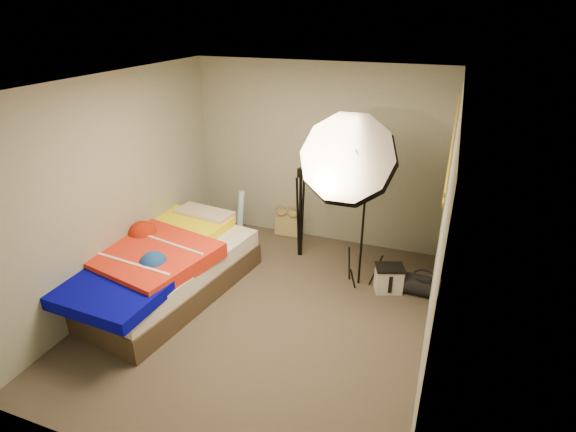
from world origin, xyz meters
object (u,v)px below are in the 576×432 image
at_px(photo_umbrella, 349,161).
at_px(tote_bag, 288,223).
at_px(duffel_bag, 422,286).
at_px(bed, 156,265).
at_px(camera_tripod, 300,207).
at_px(wrapping_roll, 240,217).
at_px(camera_case, 389,280).

bearing_deg(photo_umbrella, tote_bag, 135.76).
bearing_deg(photo_umbrella, duffel_bag, 8.95).
relative_size(duffel_bag, bed, 0.16).
bearing_deg(camera_tripod, wrapping_roll, 175.38).
xyz_separation_m(photo_umbrella, camera_tripod, (-0.73, 0.55, -0.88)).
bearing_deg(photo_umbrella, camera_tripod, 142.95).
bearing_deg(camera_tripod, tote_bag, 125.24).
xyz_separation_m(duffel_bag, photo_umbrella, (-0.94, -0.15, 1.48)).
height_order(tote_bag, wrapping_roll, wrapping_roll).
bearing_deg(camera_case, bed, -179.91).
height_order(wrapping_roll, camera_tripod, camera_tripod).
xyz_separation_m(camera_case, bed, (-2.63, -0.91, 0.17)).
height_order(tote_bag, camera_case, tote_bag).
height_order(camera_case, duffel_bag, camera_case).
bearing_deg(bed, tote_bag, 62.17).
bearing_deg(camera_tripod, bed, -134.73).
height_order(tote_bag, duffel_bag, tote_bag).
height_order(bed, camera_tripod, camera_tripod).
bearing_deg(camera_case, wrapping_roll, 147.51).
relative_size(tote_bag, camera_tripod, 0.30).
height_order(camera_case, photo_umbrella, photo_umbrella).
height_order(photo_umbrella, camera_tripod, photo_umbrella).
bearing_deg(duffel_bag, tote_bag, 159.06).
xyz_separation_m(wrapping_roll, bed, (-0.42, -1.44, -0.06)).
bearing_deg(tote_bag, bed, -119.89).
bearing_deg(duffel_bag, camera_tripod, 169.73).
relative_size(wrapping_roll, photo_umbrella, 0.34).
distance_m(tote_bag, camera_tripod, 0.82).
bearing_deg(wrapping_roll, camera_case, -13.57).
bearing_deg(camera_case, camera_tripod, 141.36).
height_order(bed, photo_umbrella, photo_umbrella).
distance_m(camera_case, duffel_bag, 0.39).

